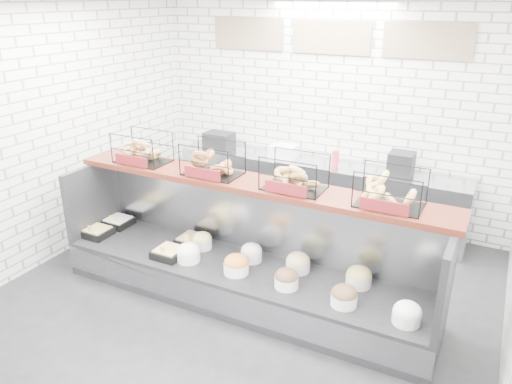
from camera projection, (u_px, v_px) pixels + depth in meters
The scene contains 5 objects.
ground at pixel (229, 313), 5.07m from camera, with size 5.50×5.50×0.00m, color black.
room_shell at pixel (256, 101), 4.81m from camera, with size 5.02×5.51×3.01m.
display_case at pixel (245, 270), 5.23m from camera, with size 4.00×0.90×1.20m.
bagel_shelf at pixel (251, 170), 4.99m from camera, with size 4.10×0.50×0.40m.
prep_counter at pixel (315, 191), 6.91m from camera, with size 4.00×0.60×1.20m.
Camera 1 is at (2.19, -3.66, 3.02)m, focal length 35.00 mm.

